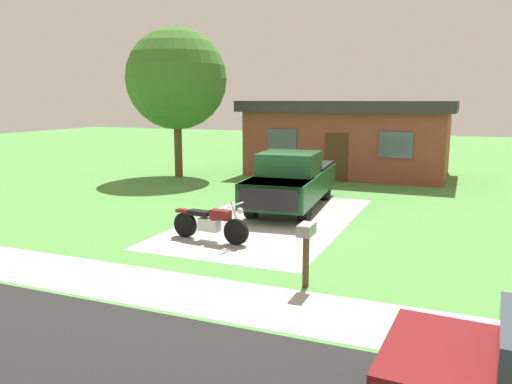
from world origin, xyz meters
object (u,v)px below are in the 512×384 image
Objects in this scene: mailbox at (306,238)px; neighbor_house at (349,137)px; shade_tree at (176,79)px; motorcycle at (210,223)px; pickup_truck at (292,179)px.

mailbox is 15.62m from neighbor_house.
shade_tree is 0.70× the size of neighbor_house.
mailbox is at bearing -49.73° from shade_tree.
mailbox is at bearing -80.61° from neighbor_house.
neighbor_house reaches higher than motorcycle.
mailbox is 15.30m from shade_tree.
motorcycle is 0.23× the size of neighbor_house.
shade_tree reaches higher than neighbor_house.
motorcycle is 13.25m from neighbor_house.
mailbox is 0.19× the size of shade_tree.
shade_tree is (-6.42, 9.15, 4.00)m from motorcycle.
shade_tree is at bearing 125.05° from motorcycle.
pickup_truck is 7.38m from mailbox.
shade_tree reaches higher than motorcycle.
neighbor_house is (0.66, 13.17, 1.32)m from motorcycle.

